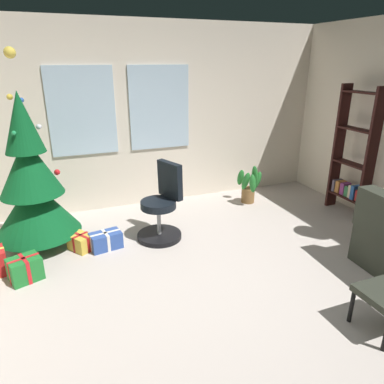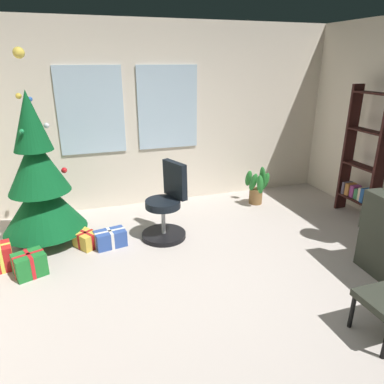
{
  "view_description": "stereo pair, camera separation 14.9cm",
  "coord_description": "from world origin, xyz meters",
  "px_view_note": "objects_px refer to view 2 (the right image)",
  "views": [
    {
      "loc": [
        -1.34,
        -2.44,
        2.13
      ],
      "look_at": [
        -0.27,
        0.32,
        1.03
      ],
      "focal_mm": 33.18,
      "sensor_mm": 36.0,
      "label": 1
    },
    {
      "loc": [
        -1.2,
        -2.49,
        2.13
      ],
      "look_at": [
        -0.27,
        0.32,
        1.03
      ],
      "focal_mm": 33.18,
      "sensor_mm": 36.0,
      "label": 2
    }
  ],
  "objects_px": {
    "gift_box_gold": "(86,240)",
    "gift_box_blue": "(110,238)",
    "gift_box_red": "(1,257)",
    "office_chair": "(167,209)",
    "holiday_tree": "(39,183)",
    "bookshelf": "(363,162)",
    "potted_plant": "(257,187)",
    "gift_box_green": "(30,264)"
  },
  "relations": [
    {
      "from": "gift_box_red",
      "to": "gift_box_green",
      "type": "distance_m",
      "value": 0.39
    },
    {
      "from": "gift_box_green",
      "to": "gift_box_blue",
      "type": "distance_m",
      "value": 0.94
    },
    {
      "from": "gift_box_blue",
      "to": "bookshelf",
      "type": "bearing_deg",
      "value": -3.06
    },
    {
      "from": "gift_box_red",
      "to": "office_chair",
      "type": "height_order",
      "value": "office_chair"
    },
    {
      "from": "gift_box_blue",
      "to": "potted_plant",
      "type": "height_order",
      "value": "potted_plant"
    },
    {
      "from": "gift_box_red",
      "to": "bookshelf",
      "type": "xyz_separation_m",
      "value": [
        4.65,
        -0.06,
        0.66
      ]
    },
    {
      "from": "bookshelf",
      "to": "potted_plant",
      "type": "height_order",
      "value": "bookshelf"
    },
    {
      "from": "gift_box_red",
      "to": "office_chair",
      "type": "xyz_separation_m",
      "value": [
        1.89,
        0.16,
        0.24
      ]
    },
    {
      "from": "gift_box_red",
      "to": "gift_box_blue",
      "type": "xyz_separation_m",
      "value": [
        1.17,
        0.13,
        -0.04
      ]
    },
    {
      "from": "bookshelf",
      "to": "potted_plant",
      "type": "relative_size",
      "value": 2.79
    },
    {
      "from": "gift_box_green",
      "to": "potted_plant",
      "type": "height_order",
      "value": "potted_plant"
    },
    {
      "from": "gift_box_blue",
      "to": "bookshelf",
      "type": "height_order",
      "value": "bookshelf"
    },
    {
      "from": "holiday_tree",
      "to": "gift_box_gold",
      "type": "height_order",
      "value": "holiday_tree"
    },
    {
      "from": "gift_box_blue",
      "to": "potted_plant",
      "type": "xyz_separation_m",
      "value": [
        2.33,
        0.65,
        0.19
      ]
    },
    {
      "from": "holiday_tree",
      "to": "gift_box_blue",
      "type": "distance_m",
      "value": 1.06
    },
    {
      "from": "holiday_tree",
      "to": "office_chair",
      "type": "distance_m",
      "value": 1.55
    },
    {
      "from": "gift_box_gold",
      "to": "office_chair",
      "type": "relative_size",
      "value": 0.36
    },
    {
      "from": "gift_box_green",
      "to": "gift_box_blue",
      "type": "relative_size",
      "value": 0.94
    },
    {
      "from": "gift_box_gold",
      "to": "gift_box_blue",
      "type": "bearing_deg",
      "value": -15.1
    },
    {
      "from": "holiday_tree",
      "to": "potted_plant",
      "type": "height_order",
      "value": "holiday_tree"
    },
    {
      "from": "gift_box_gold",
      "to": "bookshelf",
      "type": "relative_size",
      "value": 0.19
    },
    {
      "from": "office_chair",
      "to": "gift_box_red",
      "type": "bearing_deg",
      "value": -175.06
    },
    {
      "from": "holiday_tree",
      "to": "potted_plant",
      "type": "relative_size",
      "value": 3.45
    },
    {
      "from": "gift_box_green",
      "to": "office_chair",
      "type": "xyz_separation_m",
      "value": [
        1.59,
        0.4,
        0.26
      ]
    },
    {
      "from": "office_chair",
      "to": "potted_plant",
      "type": "height_order",
      "value": "office_chair"
    },
    {
      "from": "gift_box_red",
      "to": "office_chair",
      "type": "bearing_deg",
      "value": 4.94
    },
    {
      "from": "gift_box_gold",
      "to": "gift_box_green",
      "type": "bearing_deg",
      "value": -143.27
    },
    {
      "from": "gift_box_red",
      "to": "bookshelf",
      "type": "distance_m",
      "value": 4.7
    },
    {
      "from": "holiday_tree",
      "to": "office_chair",
      "type": "xyz_separation_m",
      "value": [
        1.45,
        -0.36,
        -0.39
      ]
    },
    {
      "from": "gift_box_gold",
      "to": "office_chair",
      "type": "bearing_deg",
      "value": -2.26
    },
    {
      "from": "gift_box_green",
      "to": "bookshelf",
      "type": "height_order",
      "value": "bookshelf"
    },
    {
      "from": "gift_box_green",
      "to": "office_chair",
      "type": "relative_size",
      "value": 0.38
    },
    {
      "from": "holiday_tree",
      "to": "gift_box_red",
      "type": "relative_size",
      "value": 7.43
    },
    {
      "from": "potted_plant",
      "to": "office_chair",
      "type": "bearing_deg",
      "value": -159.18
    },
    {
      "from": "bookshelf",
      "to": "potted_plant",
      "type": "distance_m",
      "value": 1.51
    },
    {
      "from": "office_chair",
      "to": "potted_plant",
      "type": "xyz_separation_m",
      "value": [
        1.61,
        0.61,
        -0.09
      ]
    },
    {
      "from": "gift_box_red",
      "to": "gift_box_blue",
      "type": "bearing_deg",
      "value": 6.16
    },
    {
      "from": "gift_box_blue",
      "to": "holiday_tree",
      "type": "bearing_deg",
      "value": 151.62
    },
    {
      "from": "gift_box_gold",
      "to": "potted_plant",
      "type": "distance_m",
      "value": 2.68
    },
    {
      "from": "gift_box_gold",
      "to": "bookshelf",
      "type": "xyz_separation_m",
      "value": [
        3.76,
        -0.26,
        0.7
      ]
    },
    {
      "from": "gift_box_blue",
      "to": "office_chair",
      "type": "height_order",
      "value": "office_chair"
    },
    {
      "from": "gift_box_green",
      "to": "gift_box_gold",
      "type": "distance_m",
      "value": 0.73
    }
  ]
}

